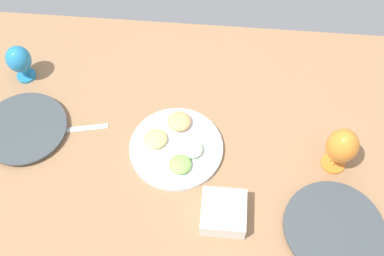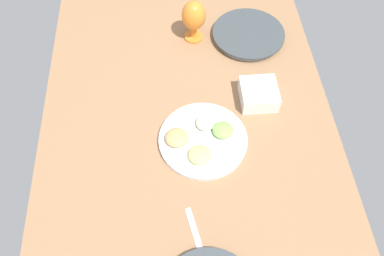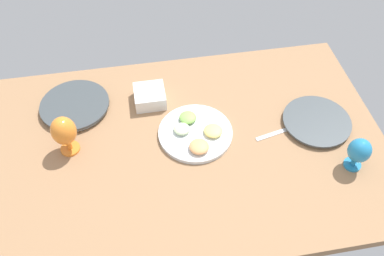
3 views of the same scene
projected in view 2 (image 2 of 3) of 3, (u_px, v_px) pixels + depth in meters
ground_plane at (189, 136)px, 136.99cm from camera, size 160.00×104.00×4.00cm
dinner_plate_right at (248, 35)px, 159.78cm from camera, size 29.61×29.61×2.80cm
fruit_platter at (202, 139)px, 132.16cm from camera, size 30.36×30.36×4.71cm
hurricane_glass_orange at (194, 17)px, 151.79cm from camera, size 9.60×9.60×17.77cm
square_bowl_white at (259, 94)px, 140.25cm from camera, size 13.16×13.16×6.42cm
fork_by_left_plate at (196, 236)px, 115.12cm from camera, size 17.96×5.69×0.60cm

